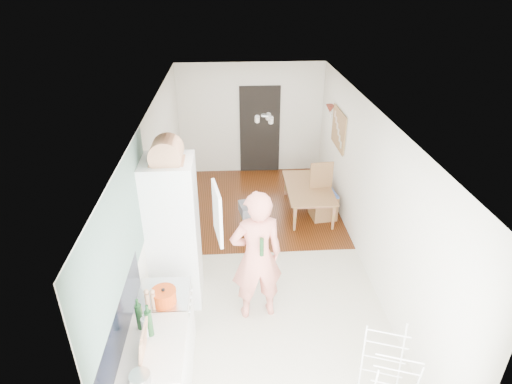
{
  "coord_description": "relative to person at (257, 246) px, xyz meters",
  "views": [
    {
      "loc": [
        -0.47,
        -5.66,
        4.24
      ],
      "look_at": [
        -0.1,
        0.2,
        1.16
      ],
      "focal_mm": 30.0,
      "sensor_mm": 36.0,
      "label": 1
    }
  ],
  "objects": [
    {
      "name": "room_shell",
      "position": [
        0.18,
        1.19,
        0.13
      ],
      "size": [
        3.2,
        7.0,
        2.5
      ],
      "primitive_type": null,
      "color": "white",
      "rests_on": "ground"
    },
    {
      "name": "floor",
      "position": [
        0.18,
        1.19,
        -1.12
      ],
      "size": [
        3.2,
        7.0,
        0.01
      ],
      "primitive_type": "cube",
      "color": "beige",
      "rests_on": "ground"
    },
    {
      "name": "wood_floor_overlay",
      "position": [
        0.18,
        3.04,
        -1.11
      ],
      "size": [
        3.2,
        3.3,
        0.01
      ],
      "primitive_type": "cube",
      "color": "#5A270F",
      "rests_on": "room_shell"
    },
    {
      "name": "sage_wall_panel",
      "position": [
        -1.41,
        -0.81,
        0.73
      ],
      "size": [
        0.02,
        3.0,
        1.3
      ],
      "primitive_type": "cube",
      "color": "slate",
      "rests_on": "room_shell"
    },
    {
      "name": "tile_splashback",
      "position": [
        -1.41,
        -1.36,
        0.03
      ],
      "size": [
        0.02,
        1.9,
        0.5
      ],
      "primitive_type": "cube",
      "color": "black",
      "rests_on": "room_shell"
    },
    {
      "name": "doorway_recess",
      "position": [
        0.38,
        4.67,
        -0.12
      ],
      "size": [
        0.9,
        0.04,
        2.0
      ],
      "primitive_type": "cube",
      "color": "black",
      "rests_on": "room_shell"
    },
    {
      "name": "base_cabinet",
      "position": [
        -1.12,
        -1.36,
        -0.69
      ],
      "size": [
        0.6,
        0.9,
        0.86
      ],
      "primitive_type": "cube",
      "color": "white",
      "rests_on": "room_shell"
    },
    {
      "name": "worktop",
      "position": [
        -1.12,
        -1.36,
        -0.23
      ],
      "size": [
        0.62,
        0.92,
        0.06
      ],
      "primitive_type": "cube",
      "color": "beige",
      "rests_on": "room_shell"
    },
    {
      "name": "range_cooker",
      "position": [
        -1.12,
        -0.61,
        -0.68
      ],
      "size": [
        0.6,
        0.6,
        0.88
      ],
      "primitive_type": "cube",
      "color": "white",
      "rests_on": "room_shell"
    },
    {
      "name": "cooker_top",
      "position": [
        -1.12,
        -0.61,
        -0.22
      ],
      "size": [
        0.6,
        0.6,
        0.04
      ],
      "primitive_type": "cube",
      "color": "#B6B6B8",
      "rests_on": "room_shell"
    },
    {
      "name": "fridge_housing",
      "position": [
        -1.09,
        0.41,
        -0.04
      ],
      "size": [
        0.66,
        0.66,
        2.15
      ],
      "primitive_type": "cube",
      "color": "white",
      "rests_on": "room_shell"
    },
    {
      "name": "fridge_door",
      "position": [
        -0.48,
        0.11,
        0.43
      ],
      "size": [
        0.14,
        0.56,
        0.7
      ],
      "primitive_type": "cube",
      "rotation": [
        0.0,
        0.0,
        -1.4
      ],
      "color": "white",
      "rests_on": "room_shell"
    },
    {
      "name": "fridge_interior",
      "position": [
        -0.78,
        0.41,
        0.43
      ],
      "size": [
        0.02,
        0.52,
        0.66
      ],
      "primitive_type": "cube",
      "color": "white",
      "rests_on": "room_shell"
    },
    {
      "name": "pinboard",
      "position": [
        1.76,
        3.09,
        0.43
      ],
      "size": [
        0.03,
        0.9,
        0.7
      ],
      "primitive_type": "cube",
      "color": "tan",
      "rests_on": "room_shell"
    },
    {
      "name": "pinboard_frame",
      "position": [
        1.74,
        3.09,
        0.43
      ],
      "size": [
        0.0,
        0.94,
        0.74
      ],
      "primitive_type": "cube",
      "color": "#905B40",
      "rests_on": "room_shell"
    },
    {
      "name": "wall_sconce",
      "position": [
        1.72,
        3.74,
        0.63
      ],
      "size": [
        0.18,
        0.18,
        0.16
      ],
      "primitive_type": "cone",
      "color": "maroon",
      "rests_on": "room_shell"
    },
    {
      "name": "person",
      "position": [
        0.0,
        0.0,
        0.0
      ],
      "size": [
        0.89,
        0.66,
        2.23
      ],
      "primitive_type": "imported",
      "rotation": [
        0.0,
        0.0,
        3.3
      ],
      "color": "#E88370",
      "rests_on": "floor"
    },
    {
      "name": "dining_table",
      "position": [
        1.21,
        2.71,
        -0.89
      ],
      "size": [
        0.74,
        1.31,
        0.46
      ],
      "primitive_type": "imported",
      "rotation": [
        0.0,
        0.0,
        1.56
      ],
      "color": "#905B40",
      "rests_on": "floor"
    },
    {
      "name": "dining_chair",
      "position": [
        1.42,
        2.47,
        -0.59
      ],
      "size": [
        0.5,
        0.5,
        1.05
      ],
      "primitive_type": null,
      "rotation": [
        0.0,
        0.0,
        0.13
      ],
      "color": "#905B40",
      "rests_on": "floor"
    },
    {
      "name": "stool",
      "position": [
        0.04,
        1.99,
        -0.9
      ],
      "size": [
        0.39,
        0.39,
        0.43
      ],
      "primitive_type": null,
      "rotation": [
        0.0,
        0.0,
        0.24
      ],
      "color": "#905B40",
      "rests_on": "floor"
    },
    {
      "name": "grey_drape",
      "position": [
        0.05,
        1.98,
        -0.6
      ],
      "size": [
        0.47,
        0.47,
        0.18
      ],
      "primitive_type": "cube",
      "rotation": [
        0.0,
        0.0,
        0.17
      ],
      "color": "slate",
      "rests_on": "stool"
    },
    {
      "name": "drying_rack",
      "position": [
        1.29,
        -1.48,
        -0.67
      ],
      "size": [
        0.57,
        0.54,
        0.9
      ],
      "primitive_type": null,
      "rotation": [
        0.0,
        0.0,
        -0.33
      ],
      "color": "white",
      "rests_on": "floor"
    },
    {
      "name": "bread_bin",
      "position": [
        -1.07,
        0.37,
        1.14
      ],
      "size": [
        0.49,
        0.47,
        0.22
      ],
      "primitive_type": null,
      "rotation": [
        0.0,
        0.0,
        -0.21
      ],
      "color": "tan",
      "rests_on": "fridge_housing"
    },
    {
      "name": "red_casserole",
      "position": [
        -1.08,
        -0.75,
        -0.11
      ],
      "size": [
        0.3,
        0.3,
        0.17
      ],
      "primitive_type": "cylinder",
      "rotation": [
        0.0,
        0.0,
        0.08
      ],
      "color": "#D4400E",
      "rests_on": "cooker_top"
    },
    {
      "name": "steel_pan",
      "position": [
        -1.17,
        -1.79,
        -0.15
      ],
      "size": [
        0.2,
        0.2,
        0.1
      ],
      "primitive_type": "cylinder",
      "rotation": [
        0.0,
        0.0,
        -0.04
      ],
      "color": "#B6B6B8",
      "rests_on": "worktop"
    },
    {
      "name": "held_bottle",
      "position": [
        0.05,
        -0.18,
        0.11
      ],
      "size": [
        0.05,
        0.05,
        0.25
      ],
      "primitive_type": "cylinder",
      "color": "#183E1B",
      "rests_on": "person"
    },
    {
      "name": "bottle_a",
      "position": [
        -1.28,
        -1.12,
        -0.04
      ],
      "size": [
        0.08,
        0.08,
        0.31
      ],
      "primitive_type": "cylinder",
      "rotation": [
        0.0,
        0.0,
        0.1
      ],
      "color": "#183E1B",
      "rests_on": "worktop"
    },
    {
      "name": "bottle_b",
      "position": [
        -1.16,
        -1.22,
        -0.04
      ],
      "size": [
        0.08,
        0.08,
        0.31
      ],
      "primitive_type": "cylinder",
      "rotation": [
        0.0,
        0.0,
        -0.2
      ],
      "color": "#183E1B",
      "rests_on": "worktop"
    },
    {
      "name": "bottle_c",
      "position": [
        -1.2,
        -1.22,
        -0.09
      ],
      "size": [
        0.11,
        0.11,
        0.21
      ],
      "primitive_type": "cylinder",
      "rotation": [
        0.0,
        0.0,
        -0.26
      ],
      "color": "silver",
      "rests_on": "worktop"
    },
    {
      "name": "pepper_mill_front",
      "position": [
        -1.19,
        -0.83,
        -0.1
      ],
      "size": [
        0.05,
        0.05,
        0.2
      ],
      "primitive_type": "cylinder",
      "rotation": [
        0.0,
        0.0,
        -0.02
      ],
      "color": "tan",
      "rests_on": "worktop"
    },
    {
      "name": "pepper_mill_back",
      "position": [
        -1.25,
        -0.83,
        -0.1
      ],
      "size": [
        0.07,
        0.07,
        0.2
      ],
      "primitive_type": "cylinder",
      "rotation": [
        0.0,
        0.0,
        0.29
      ],
      "color": "tan",
      "rests_on": "worktop"
    },
    {
      "name": "chopping_boards",
      "position": [
        -1.17,
        -1.51,
        -0.02
      ],
      "size": [
        0.04,
        0.27,
        0.36
      ],
      "primitive_type": null,
      "rotation": [
        0.0,
        0.0,
        -0.02
      ],
      "color": "tan",
      "rests_on": "worktop"
    }
  ]
}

